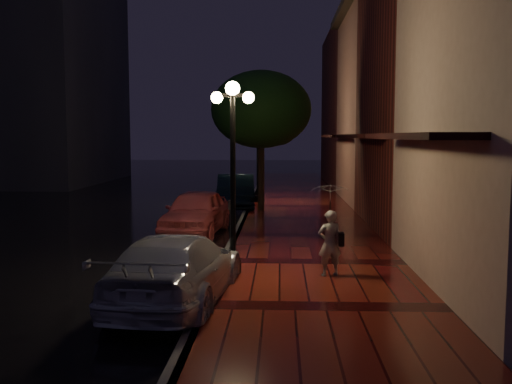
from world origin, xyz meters
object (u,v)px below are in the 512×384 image
at_px(streetlamp_far, 258,150).
at_px(silver_car, 176,269).
at_px(pink_car, 196,212).
at_px(navy_car, 236,191).
at_px(street_tree, 261,112).
at_px(parking_meter, 231,222).
at_px(woman_with_umbrella, 330,215).
at_px(streetlamp_near, 233,165).

xyz_separation_m(streetlamp_far, silver_car, (-0.95, -15.96, -1.91)).
distance_m(pink_car, navy_car, 6.91).
height_order(street_tree, navy_car, street_tree).
distance_m(pink_car, parking_meter, 4.45).
bearing_deg(parking_meter, woman_with_umbrella, -58.80).
xyz_separation_m(pink_car, parking_meter, (1.54, -4.17, 0.30)).
bearing_deg(street_tree, streetlamp_far, 94.91).
xyz_separation_m(streetlamp_near, woman_with_umbrella, (2.17, -0.19, -1.09)).
bearing_deg(streetlamp_far, street_tree, -85.09).
bearing_deg(navy_car, streetlamp_near, -90.01).
relative_size(streetlamp_far, pink_car, 0.99).
bearing_deg(streetlamp_far, streetlamp_near, -90.00).
height_order(pink_car, woman_with_umbrella, woman_with_umbrella).
xyz_separation_m(navy_car, woman_with_umbrella, (3.12, -12.97, 0.75)).
bearing_deg(woman_with_umbrella, streetlamp_far, -95.53).
bearing_deg(streetlamp_near, street_tree, 88.65).
bearing_deg(parking_meter, pink_car, 90.80).
relative_size(streetlamp_near, silver_car, 0.91).
distance_m(woman_with_umbrella, parking_meter, 3.10).
bearing_deg(woman_with_umbrella, parking_meter, -53.54).
distance_m(street_tree, silver_car, 13.49).
bearing_deg(pink_car, parking_meter, -64.78).
bearing_deg(parking_meter, streetlamp_near, -102.99).
relative_size(street_tree, silver_car, 1.22).
bearing_deg(pink_car, street_tree, 73.46).
bearing_deg(woman_with_umbrella, silver_car, 15.37).
relative_size(pink_car, silver_car, 0.92).
bearing_deg(streetlamp_far, navy_car, -127.85).
height_order(streetlamp_near, parking_meter, streetlamp_near).
xyz_separation_m(pink_car, silver_car, (0.79, -7.88, -0.05)).
xyz_separation_m(streetlamp_far, woman_with_umbrella, (2.17, -14.19, -1.09)).
distance_m(streetlamp_near, navy_car, 12.94).
height_order(pink_car, navy_car, navy_car).
height_order(streetlamp_near, street_tree, street_tree).
distance_m(silver_car, parking_meter, 3.80).
xyz_separation_m(streetlamp_near, pink_car, (-1.74, 5.91, -1.86)).
height_order(street_tree, parking_meter, street_tree).
distance_m(pink_car, silver_car, 7.92).
height_order(streetlamp_near, navy_car, streetlamp_near).
height_order(streetlamp_near, silver_car, streetlamp_near).
bearing_deg(woman_with_umbrella, pink_car, -71.60).
height_order(street_tree, silver_car, street_tree).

